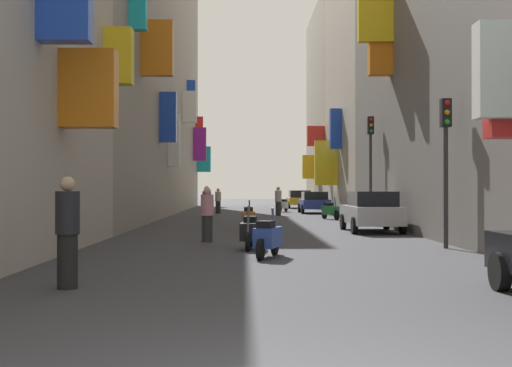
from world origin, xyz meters
TOP-DOWN VIEW (x-y plane):
  - ground_plane at (0.00, 30.00)m, footprint 140.00×140.00m
  - building_left_mid_a at (-7.99, 28.57)m, footprint 7.32×21.21m
  - building_left_mid_b at (-7.99, 49.59)m, footprint 7.23×20.83m
  - building_right_mid_b at (7.99, 38.04)m, footprint 7.39×13.56m
  - building_right_mid_c at (7.99, 52.40)m, footprint 7.23×15.18m
  - parked_car_silver at (3.91, 20.58)m, footprint 1.85×4.25m
  - parked_car_blue at (3.76, 40.14)m, footprint 1.88×3.99m
  - parked_car_yellow at (3.71, 51.73)m, footprint 2.02×3.93m
  - scooter_orange at (-0.55, 22.32)m, footprint 0.49×1.88m
  - scooter_white at (1.90, 42.54)m, footprint 0.79×1.71m
  - scooter_green at (3.66, 30.89)m, footprint 0.78×1.88m
  - scooter_blue at (-0.19, 11.01)m, footprint 0.72×1.82m
  - scooter_black at (-0.59, 13.28)m, footprint 0.52×1.87m
  - pedestrian_crossing at (-1.82, 15.78)m, footprint 0.39×0.39m
  - pedestrian_near_left at (-3.51, 6.06)m, footprint 0.53×0.53m
  - pedestrian_near_right at (1.25, 35.87)m, footprint 0.45×0.45m
  - pedestrian_mid_street at (-2.38, 39.64)m, footprint 0.48×0.48m
  - pedestrian_far_away at (-2.35, 25.51)m, footprint 0.47×0.47m
  - traffic_light_near_corner at (4.60, 13.46)m, footprint 0.26×0.34m
  - traffic_light_far_corner at (4.63, 24.77)m, footprint 0.26×0.34m

SIDE VIEW (x-z plane):
  - ground_plane at x=0.00m, z-range 0.00..0.00m
  - scooter_white at x=1.90m, z-range -0.10..1.03m
  - scooter_blue at x=-0.19m, z-range -0.10..1.03m
  - scooter_black at x=-0.59m, z-range -0.10..1.03m
  - scooter_orange at x=-0.55m, z-range -0.10..1.03m
  - scooter_green at x=3.66m, z-range -0.10..1.03m
  - parked_car_blue at x=3.76m, z-range 0.04..1.41m
  - parked_car_yellow at x=3.71m, z-range 0.04..1.46m
  - parked_car_silver at x=3.91m, z-range 0.04..1.51m
  - pedestrian_mid_street at x=-2.38m, z-range -0.01..1.58m
  - pedestrian_crossing at x=-1.82m, z-range -0.01..1.60m
  - pedestrian_far_away at x=-2.35m, z-range 0.00..1.67m
  - pedestrian_near_right at x=1.25m, z-range 0.00..1.68m
  - pedestrian_near_left at x=-3.51m, z-range 0.00..1.77m
  - traffic_light_near_corner at x=4.60m, z-range 0.73..4.68m
  - traffic_light_far_corner at x=4.63m, z-range 0.81..5.44m
  - building_left_mid_a at x=-7.99m, z-range 0.00..13.73m
  - building_right_mid_c at x=7.99m, z-range -0.01..16.23m
  - building_right_mid_b at x=7.99m, z-range -0.01..18.08m
  - building_left_mid_b at x=-7.99m, z-range -0.01..21.01m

